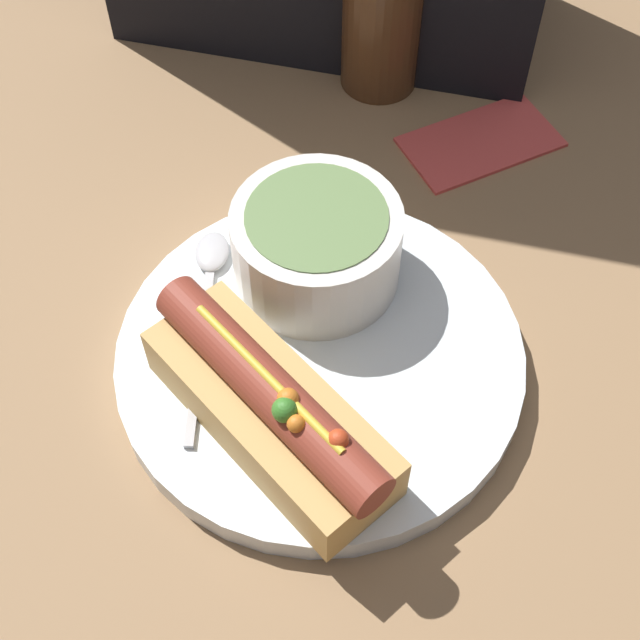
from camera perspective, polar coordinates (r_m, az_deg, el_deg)
ground_plane at (r=0.58m, az=0.00°, el=-2.97°), size 4.00×4.00×0.00m
dinner_plate at (r=0.57m, az=0.00°, el=-2.45°), size 0.26×0.26×0.02m
hot_dog at (r=0.52m, az=-3.19°, el=-5.56°), size 0.17×0.15×0.07m
soup_bowl at (r=0.58m, az=-0.22°, el=4.94°), size 0.11×0.11×0.06m
spoon at (r=0.60m, az=-7.14°, el=2.46°), size 0.05×0.16×0.01m
drinking_glass at (r=0.74m, az=3.96°, el=18.10°), size 0.06×0.06×0.10m
napkin at (r=0.72m, az=10.26°, el=11.24°), size 0.13×0.13×0.01m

